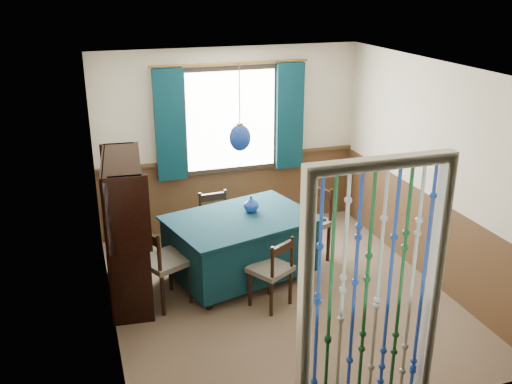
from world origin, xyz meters
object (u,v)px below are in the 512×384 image
object	(u,v)px
chair_left	(163,262)
vase_table	(251,204)
chair_near	(272,270)
bowl_shelf	(132,209)
pendant_lamp	(240,137)
vase_sideboard	(129,213)
chair_right	(309,222)
chair_far	(217,224)
dining_table	(241,243)
sideboard	(128,249)

from	to	relation	value
chair_left	vase_table	world-z (taller)	vase_table
chair_near	bowl_shelf	bearing A→B (deg)	130.01
pendant_lamp	vase_sideboard	bearing A→B (deg)	168.70
vase_table	chair_right	bearing A→B (deg)	4.13
chair_far	chair_left	xyz separation A→B (m)	(-0.82, -0.92, 0.05)
chair_right	bowl_shelf	size ratio (longest dim) A/B	4.56
dining_table	chair_far	bearing A→B (deg)	86.67
chair_left	chair_far	bearing A→B (deg)	113.56
chair_right	vase_sideboard	world-z (taller)	vase_sideboard
dining_table	bowl_shelf	bearing A→B (deg)	174.97
sideboard	chair_right	bearing A→B (deg)	9.96
sideboard	vase_sideboard	size ratio (longest dim) A/B	8.42
dining_table	bowl_shelf	xyz separation A→B (m)	(-1.21, -0.20, 0.67)
chair_left	chair_right	size ratio (longest dim) A/B	0.98
chair_near	chair_far	bearing A→B (deg)	71.11
chair_left	bowl_shelf	bearing A→B (deg)	-131.10
chair_left	vase_table	xyz separation A→B (m)	(1.12, 0.42, 0.36)
pendant_lamp	vase_table	size ratio (longest dim) A/B	5.42
chair_far	chair_near	bearing A→B (deg)	97.88
sideboard	vase_table	size ratio (longest dim) A/B	9.20
chair_far	vase_sideboard	size ratio (longest dim) A/B	4.36
chair_near	bowl_shelf	world-z (taller)	bowl_shelf
vase_sideboard	sideboard	bearing A→B (deg)	-104.66
chair_near	bowl_shelf	distance (m)	1.59
dining_table	pendant_lamp	world-z (taller)	pendant_lamp
chair_near	sideboard	bearing A→B (deg)	123.25
vase_table	vase_sideboard	bearing A→B (deg)	175.64
chair_right	pendant_lamp	size ratio (longest dim) A/B	1.01
chair_right	vase_table	bearing A→B (deg)	69.72
sideboard	chair_left	bearing A→B (deg)	-37.09
chair_near	chair_right	bearing A→B (deg)	17.83
chair_near	pendant_lamp	world-z (taller)	pendant_lamp
dining_table	vase_table	world-z (taller)	vase_table
dining_table	vase_sideboard	xyz separation A→B (m)	(-1.21, 0.24, 0.44)
dining_table	chair_near	world-z (taller)	chair_near
bowl_shelf	vase_sideboard	distance (m)	0.50
chair_left	bowl_shelf	distance (m)	0.68
chair_left	sideboard	size ratio (longest dim) A/B	0.58
pendant_lamp	vase_table	xyz separation A→B (m)	(0.17, 0.14, -0.85)
vase_table	chair_far	bearing A→B (deg)	120.27
dining_table	vase_table	bearing A→B (deg)	24.93
chair_far	bowl_shelf	xyz separation A→B (m)	(-1.09, -0.85, 0.67)
dining_table	bowl_shelf	size ratio (longest dim) A/B	8.77
chair_near	chair_left	xyz separation A→B (m)	(-1.09, 0.41, 0.06)
dining_table	pendant_lamp	size ratio (longest dim) A/B	1.95
vase_table	vase_sideboard	xyz separation A→B (m)	(-1.38, 0.11, 0.03)
chair_near	pendant_lamp	bearing A→B (deg)	71.17
chair_near	chair_far	xyz separation A→B (m)	(-0.27, 1.33, 0.01)
sideboard	vase_table	world-z (taller)	sideboard
chair_far	sideboard	size ratio (longest dim) A/B	0.52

